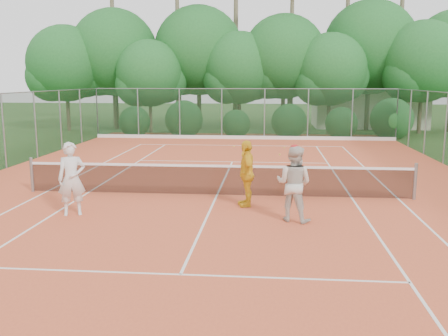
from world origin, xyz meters
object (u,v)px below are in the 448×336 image
at_px(player_white, 72,179).
at_px(ball_hopper, 296,177).
at_px(player_center_grp, 294,183).
at_px(player_yellow, 246,173).

bearing_deg(player_white, ball_hopper, -0.26).
height_order(player_white, player_center_grp, player_center_grp).
distance_m(player_white, player_yellow, 4.73).
bearing_deg(player_yellow, ball_hopper, 110.93).
bearing_deg(ball_hopper, player_yellow, -140.27).
height_order(player_center_grp, player_yellow, player_center_grp).
relative_size(player_white, player_center_grp, 0.99).
relative_size(player_yellow, ball_hopper, 2.22).
distance_m(player_center_grp, player_yellow, 1.89).
bearing_deg(ball_hopper, player_center_grp, -88.23).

